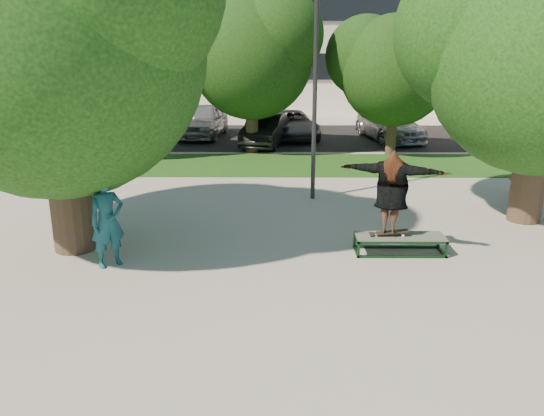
{
  "coord_description": "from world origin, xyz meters",
  "views": [
    {
      "loc": [
        -0.02,
        -9.33,
        3.98
      ],
      "look_at": [
        -0.1,
        0.6,
        1.02
      ],
      "focal_mm": 35.0,
      "sensor_mm": 36.0,
      "label": 1
    }
  ],
  "objects_px": {
    "bystander": "(107,221)",
    "car_silver_b": "(389,124)",
    "tree_left": "(48,26)",
    "car_dark": "(265,130)",
    "lamppost": "(315,83)",
    "car_grey": "(291,125)",
    "tree_right": "(542,45)",
    "car_silver_a": "(203,121)",
    "grind_box": "(400,244)"
  },
  "relations": [
    {
      "from": "lamppost",
      "to": "bystander",
      "type": "xyz_separation_m",
      "value": [
        -4.21,
        -4.87,
        -2.25
      ]
    },
    {
      "from": "grind_box",
      "to": "car_grey",
      "type": "relative_size",
      "value": 0.39
    },
    {
      "from": "tree_left",
      "to": "car_silver_a",
      "type": "xyz_separation_m",
      "value": [
        0.79,
        14.79,
        -3.64
      ]
    },
    {
      "from": "grind_box",
      "to": "car_dark",
      "type": "distance_m",
      "value": 13.04
    },
    {
      "from": "car_silver_b",
      "to": "car_dark",
      "type": "bearing_deg",
      "value": -174.5
    },
    {
      "from": "car_dark",
      "to": "car_silver_b",
      "type": "relative_size",
      "value": 0.84
    },
    {
      "from": "bystander",
      "to": "car_grey",
      "type": "xyz_separation_m",
      "value": [
        3.9,
        15.49,
        -0.26
      ]
    },
    {
      "from": "lamppost",
      "to": "car_silver_b",
      "type": "xyz_separation_m",
      "value": [
        4.17,
        10.17,
        -2.44
      ]
    },
    {
      "from": "car_silver_b",
      "to": "car_silver_a",
      "type": "bearing_deg",
      "value": 164.35
    },
    {
      "from": "tree_right",
      "to": "car_grey",
      "type": "distance_m",
      "value": 14.02
    },
    {
      "from": "lamppost",
      "to": "bystander",
      "type": "bearing_deg",
      "value": -130.8
    },
    {
      "from": "tree_right",
      "to": "car_silver_a",
      "type": "distance_m",
      "value": 16.24
    },
    {
      "from": "tree_right",
      "to": "bystander",
      "type": "xyz_separation_m",
      "value": [
        -9.12,
        -2.96,
        -3.2
      ]
    },
    {
      "from": "car_grey",
      "to": "tree_left",
      "type": "bearing_deg",
      "value": -117.65
    },
    {
      "from": "car_silver_a",
      "to": "car_grey",
      "type": "bearing_deg",
      "value": 1.32
    },
    {
      "from": "car_grey",
      "to": "car_silver_b",
      "type": "height_order",
      "value": "car_silver_b"
    },
    {
      "from": "tree_right",
      "to": "car_silver_a",
      "type": "xyz_separation_m",
      "value": [
        -9.42,
        12.8,
        -3.31
      ]
    },
    {
      "from": "car_dark",
      "to": "tree_left",
      "type": "bearing_deg",
      "value": -96.18
    },
    {
      "from": "tree_left",
      "to": "car_silver_b",
      "type": "relative_size",
      "value": 1.44
    },
    {
      "from": "tree_right",
      "to": "car_silver_a",
      "type": "relative_size",
      "value": 1.42
    },
    {
      "from": "tree_left",
      "to": "grind_box",
      "type": "xyz_separation_m",
      "value": [
        6.79,
        -0.27,
        -4.23
      ]
    },
    {
      "from": "bystander",
      "to": "car_grey",
      "type": "distance_m",
      "value": 15.98
    },
    {
      "from": "bystander",
      "to": "car_silver_a",
      "type": "bearing_deg",
      "value": 52.63
    },
    {
      "from": "tree_left",
      "to": "car_dark",
      "type": "bearing_deg",
      "value": 73.0
    },
    {
      "from": "bystander",
      "to": "car_silver_b",
      "type": "distance_m",
      "value": 17.22
    },
    {
      "from": "tree_right",
      "to": "lamppost",
      "type": "bearing_deg",
      "value": 158.72
    },
    {
      "from": "car_silver_b",
      "to": "tree_right",
      "type": "bearing_deg",
      "value": -97.37
    },
    {
      "from": "bystander",
      "to": "tree_left",
      "type": "bearing_deg",
      "value": 99.94
    },
    {
      "from": "car_silver_a",
      "to": "car_dark",
      "type": "distance_m",
      "value": 3.84
    },
    {
      "from": "car_dark",
      "to": "car_silver_a",
      "type": "bearing_deg",
      "value": 152.29
    },
    {
      "from": "tree_left",
      "to": "tree_right",
      "type": "bearing_deg",
      "value": 11.03
    },
    {
      "from": "car_grey",
      "to": "car_dark",
      "type": "bearing_deg",
      "value": -128.02
    },
    {
      "from": "lamppost",
      "to": "bystander",
      "type": "distance_m",
      "value": 6.82
    },
    {
      "from": "grind_box",
      "to": "car_dark",
      "type": "height_order",
      "value": "car_dark"
    },
    {
      "from": "bystander",
      "to": "car_dark",
      "type": "distance_m",
      "value": 13.64
    },
    {
      "from": "tree_right",
      "to": "car_silver_a",
      "type": "height_order",
      "value": "tree_right"
    },
    {
      "from": "car_silver_a",
      "to": "lamppost",
      "type": "bearing_deg",
      "value": -62.55
    },
    {
      "from": "grind_box",
      "to": "car_silver_b",
      "type": "xyz_separation_m",
      "value": [
        2.67,
        14.35,
        0.53
      ]
    },
    {
      "from": "tree_left",
      "to": "grind_box",
      "type": "relative_size",
      "value": 3.95
    },
    {
      "from": "lamppost",
      "to": "grind_box",
      "type": "height_order",
      "value": "lamppost"
    },
    {
      "from": "lamppost",
      "to": "car_dark",
      "type": "relative_size",
      "value": 1.49
    },
    {
      "from": "bystander",
      "to": "grind_box",
      "type": "bearing_deg",
      "value": -31.53
    },
    {
      "from": "tree_left",
      "to": "bystander",
      "type": "bearing_deg",
      "value": -41.61
    },
    {
      "from": "lamppost",
      "to": "car_grey",
      "type": "height_order",
      "value": "lamppost"
    },
    {
      "from": "lamppost",
      "to": "car_silver_a",
      "type": "distance_m",
      "value": 12.02
    },
    {
      "from": "bystander",
      "to": "car_dark",
      "type": "relative_size",
      "value": 0.44
    },
    {
      "from": "grind_box",
      "to": "bystander",
      "type": "bearing_deg",
      "value": -173.09
    },
    {
      "from": "bystander",
      "to": "car_silver_a",
      "type": "distance_m",
      "value": 15.76
    },
    {
      "from": "tree_left",
      "to": "car_dark",
      "type": "relative_size",
      "value": 1.73
    },
    {
      "from": "bystander",
      "to": "car_silver_b",
      "type": "relative_size",
      "value": 0.36
    }
  ]
}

